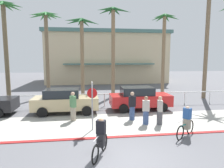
{
  "coord_description": "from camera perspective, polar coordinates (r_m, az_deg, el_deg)",
  "views": [
    {
      "loc": [
        -1.45,
        -6.88,
        3.74
      ],
      "look_at": [
        0.27,
        6.0,
        2.09
      ],
      "focal_mm": 32.04,
      "sensor_mm": 36.0,
      "label": 1
    }
  ],
  "objects": [
    {
      "name": "building_backdrop",
      "position": [
        34.85,
        -1.95,
        7.66
      ],
      "size": [
        19.02,
        13.03,
        7.99
      ],
      "color": "beige",
      "rests_on": "ground"
    },
    {
      "name": "car_red_2",
      "position": [
        14.88,
        7.81,
        -3.97
      ],
      "size": [
        4.4,
        2.02,
        1.69
      ],
      "color": "red",
      "rests_on": "ground"
    },
    {
      "name": "palm_tree_2",
      "position": [
        20.89,
        -18.24,
        13.79
      ],
      "size": [
        3.39,
        3.13,
        8.19
      ],
      "color": "#756047",
      "rests_on": "ground"
    },
    {
      "name": "pedestrian_3",
      "position": [
        11.73,
        13.48,
        -7.68
      ],
      "size": [
        0.38,
        0.45,
        1.66
      ],
      "color": "#4C4C51",
      "rests_on": "ground"
    },
    {
      "name": "palm_tree_3",
      "position": [
        20.26,
        -8.65,
        12.73
      ],
      "size": [
        3.41,
        3.42,
        7.67
      ],
      "color": "#846B4C",
      "rests_on": "ground"
    },
    {
      "name": "palm_tree_6",
      "position": [
        20.99,
        25.68,
        16.46
      ],
      "size": [
        3.32,
        3.22,
        10.09
      ],
      "color": "#756047",
      "rests_on": "ground"
    },
    {
      "name": "palm_tree_4",
      "position": [
        19.64,
        0.32,
        14.64
      ],
      "size": [
        3.41,
        3.07,
        8.61
      ],
      "color": "#846B4C",
      "rests_on": "ground"
    },
    {
      "name": "palm_tree_5",
      "position": [
        22.08,
        14.63,
        13.13
      ],
      "size": [
        3.18,
        3.03,
        8.36
      ],
      "color": "#846B4C",
      "rests_on": "ground"
    },
    {
      "name": "rail_fence",
      "position": [
        15.72,
        -2.2,
        -3.44
      ],
      "size": [
        22.47,
        0.08,
        1.04
      ],
      "color": "white",
      "rests_on": "ground"
    },
    {
      "name": "car_tan_1",
      "position": [
        14.17,
        -13.26,
        -4.66
      ],
      "size": [
        4.4,
        2.02,
        1.69
      ],
      "color": "tan",
      "rests_on": "ground"
    },
    {
      "name": "cyclist_teal_1",
      "position": [
        10.45,
        20.47,
        -10.19
      ],
      "size": [
        1.47,
        1.17,
        1.5
      ],
      "color": "black",
      "rests_on": "ground"
    },
    {
      "name": "pedestrian_2",
      "position": [
        12.32,
        5.77,
        -6.56
      ],
      "size": [
        0.41,
        0.33,
        1.75
      ],
      "color": "#384C7A",
      "rests_on": "ground"
    },
    {
      "name": "pedestrian_0",
      "position": [
        11.63,
        9.65,
        -7.73
      ],
      "size": [
        0.45,
        0.39,
        1.65
      ],
      "color": "#384C7A",
      "rests_on": "ground"
    },
    {
      "name": "pedestrian_1",
      "position": [
        12.33,
        -11.04,
        -6.57
      ],
      "size": [
        0.43,
        0.47,
        1.78
      ],
      "color": "gray",
      "rests_on": "ground"
    },
    {
      "name": "ground_plane",
      "position": [
        17.35,
        -2.66,
        -5.24
      ],
      "size": [
        80.0,
        80.0,
        0.0
      ],
      "primitive_type": "plane",
      "color": "#5B5B60"
    },
    {
      "name": "palm_tree_1",
      "position": [
        19.69,
        -28.42,
        14.5
      ],
      "size": [
        3.4,
        3.4,
        8.52
      ],
      "color": "brown",
      "rests_on": "ground"
    },
    {
      "name": "stop_sign_bike_lane",
      "position": [
        10.4,
        -5.67,
        -4.25
      ],
      "size": [
        0.52,
        0.56,
        2.56
      ],
      "color": "gray",
      "rests_on": "ground"
    },
    {
      "name": "cyclist_black_0",
      "position": [
        8.01,
        -3.25,
        -15.15
      ],
      "size": [
        0.75,
        1.7,
        1.5
      ],
      "color": "black",
      "rests_on": "ground"
    },
    {
      "name": "sidewalk_strip",
      "position": [
        11.78,
        -0.15,
        -11.24
      ],
      "size": [
        44.0,
        4.0,
        0.02
      ],
      "primitive_type": "cube",
      "color": "#ADAAA0",
      "rests_on": "ground"
    },
    {
      "name": "curb_paint",
      "position": [
        9.92,
        1.4,
        -14.84
      ],
      "size": [
        44.0,
        0.24,
        0.03
      ],
      "primitive_type": "cube",
      "color": "maroon",
      "rests_on": "ground"
    }
  ]
}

